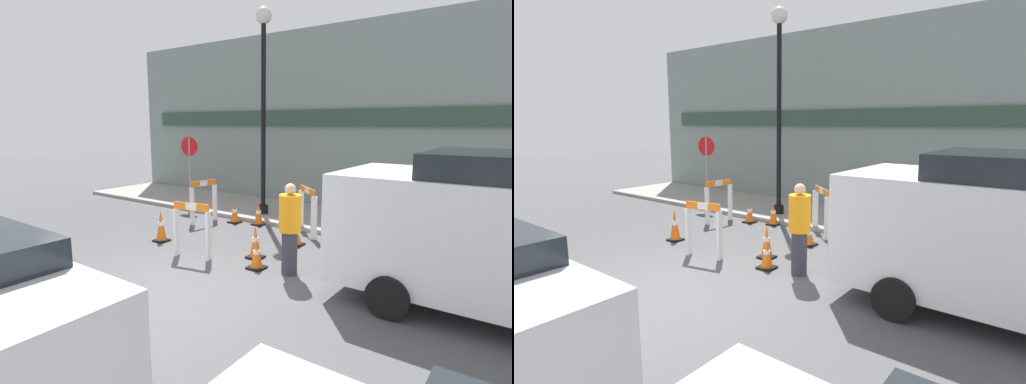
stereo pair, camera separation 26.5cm
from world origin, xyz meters
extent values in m
plane|color=#4C4C4F|center=(0.00, 0.00, 0.00)|extent=(60.00, 60.00, 0.00)
cube|color=gray|center=(0.00, 5.91, 0.05)|extent=(18.00, 2.82, 0.10)
cube|color=gray|center=(0.00, 7.40, 2.75)|extent=(18.00, 0.12, 5.50)
cube|color=#2D4738|center=(0.00, 7.29, 2.80)|extent=(16.20, 0.10, 0.50)
cylinder|color=black|center=(-1.67, 5.22, 0.22)|extent=(0.29, 0.29, 0.24)
cylinder|color=black|center=(-1.67, 5.22, 2.68)|extent=(0.13, 0.13, 5.15)
sphere|color=silver|center=(-1.67, 5.22, 5.43)|extent=(0.44, 0.44, 0.44)
cylinder|color=gray|center=(-4.27, 4.94, 1.15)|extent=(0.06, 0.06, 2.09)
cylinder|color=red|center=(-4.27, 4.94, 1.93)|extent=(0.59, 0.13, 0.60)
cube|color=white|center=(-1.17, 1.45, 0.48)|extent=(0.09, 0.14, 0.96)
cube|color=white|center=(-0.45, 1.60, 0.48)|extent=(0.09, 0.14, 0.96)
cube|color=orange|center=(-0.81, 1.52, 1.04)|extent=(0.78, 0.19, 0.15)
cube|color=white|center=(-0.81, 1.52, 1.04)|extent=(0.24, 0.08, 0.13)
cube|color=white|center=(0.54, 4.06, 0.50)|extent=(0.13, 0.14, 1.00)
cube|color=white|center=(-0.13, 4.64, 0.50)|extent=(0.13, 0.14, 1.00)
cube|color=orange|center=(0.21, 4.35, 1.07)|extent=(0.74, 0.65, 0.15)
cube|color=white|center=(0.21, 4.35, 1.07)|extent=(0.24, 0.21, 0.13)
cube|color=white|center=(-2.53, 4.13, 0.49)|extent=(0.14, 0.08, 0.99)
cube|color=white|center=(-2.65, 3.38, 0.49)|extent=(0.14, 0.08, 0.99)
cube|color=orange|center=(-2.59, 3.76, 1.06)|extent=(0.15, 0.82, 0.15)
cube|color=white|center=(-2.59, 3.76, 1.06)|extent=(0.07, 0.25, 0.13)
cube|color=black|center=(-1.25, 4.40, 0.02)|extent=(0.30, 0.30, 0.04)
cone|color=orange|center=(-1.25, 4.40, 0.32)|extent=(0.23, 0.22, 0.55)
cylinder|color=white|center=(-1.25, 4.40, 0.34)|extent=(0.13, 0.13, 0.08)
cube|color=black|center=(0.57, 1.78, 0.02)|extent=(0.30, 0.30, 0.04)
cone|color=orange|center=(0.57, 1.78, 0.29)|extent=(0.23, 0.23, 0.51)
cylinder|color=white|center=(0.57, 1.78, 0.32)|extent=(0.13, 0.13, 0.07)
cube|color=black|center=(-2.17, 1.91, 0.02)|extent=(0.30, 0.30, 0.04)
cone|color=orange|center=(-2.17, 1.91, 0.38)|extent=(0.22, 0.23, 0.68)
cylinder|color=white|center=(-2.17, 1.91, 0.41)|extent=(0.13, 0.13, 0.10)
cube|color=black|center=(0.21, 2.24, 0.02)|extent=(0.30, 0.30, 0.04)
cone|color=orange|center=(0.21, 2.24, 0.35)|extent=(0.22, 0.22, 0.63)
cylinder|color=white|center=(0.21, 2.24, 0.39)|extent=(0.13, 0.13, 0.09)
cube|color=black|center=(-1.90, 4.21, 0.02)|extent=(0.30, 0.30, 0.04)
cone|color=orange|center=(-1.90, 4.21, 0.30)|extent=(0.23, 0.22, 0.52)
cylinder|color=white|center=(-1.90, 4.21, 0.33)|extent=(0.13, 0.13, 0.07)
cube|color=black|center=(0.44, 3.45, 0.02)|extent=(0.30, 0.30, 0.04)
cone|color=orange|center=(0.44, 3.45, 0.25)|extent=(0.23, 0.22, 0.42)
cylinder|color=white|center=(0.44, 3.45, 0.27)|extent=(0.13, 0.13, 0.06)
cylinder|color=#33333D|center=(1.19, 1.91, 0.39)|extent=(0.39, 0.39, 0.78)
cylinder|color=orange|center=(1.19, 1.91, 1.10)|extent=(0.54, 0.54, 0.65)
sphere|color=#DBAD89|center=(1.19, 1.91, 1.53)|extent=(0.27, 0.27, 0.20)
cylinder|color=black|center=(3.12, 3.35, 0.30)|extent=(0.60, 0.18, 0.60)
cylinder|color=black|center=(3.12, 1.30, 0.30)|extent=(0.60, 0.18, 0.60)
camera|label=1|loc=(4.66, -3.89, 2.65)|focal=28.00mm
camera|label=2|loc=(4.87, -3.74, 2.65)|focal=28.00mm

